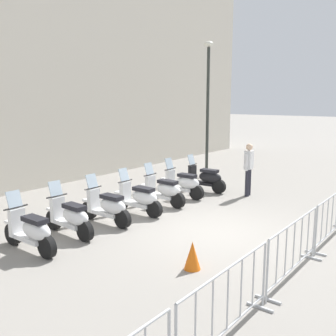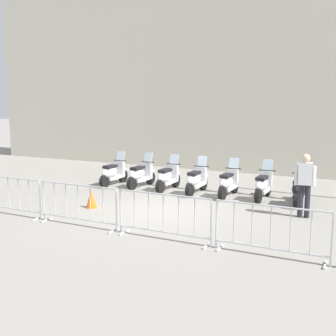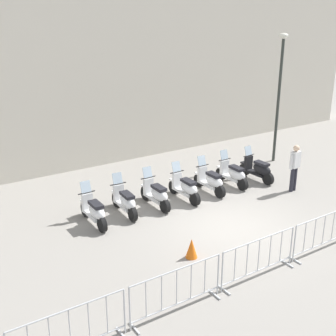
{
  "view_description": "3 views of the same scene",
  "coord_description": "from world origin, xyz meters",
  "px_view_note": "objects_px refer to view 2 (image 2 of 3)",
  "views": [
    {
      "loc": [
        -8.19,
        -3.99,
        3.23
      ],
      "look_at": [
        1.11,
        2.08,
        1.2
      ],
      "focal_mm": 42.01,
      "sensor_mm": 36.0,
      "label": 1
    },
    {
      "loc": [
        4.45,
        -10.69,
        3.03
      ],
      "look_at": [
        -0.77,
        2.28,
        0.86
      ],
      "focal_mm": 43.94,
      "sensor_mm": 36.0,
      "label": 2
    },
    {
      "loc": [
        -8.8,
        -8.27,
        6.22
      ],
      "look_at": [
        -0.45,
        2.58,
        1.28
      ],
      "focal_mm": 47.09,
      "sensor_mm": 36.0,
      "label": 3
    }
  ],
  "objects_px": {
    "traffic_cone": "(91,199)",
    "barrier_segment_1": "(9,196)",
    "barrier_segment_4": "(271,231)",
    "motorcycle_2": "(167,178)",
    "barrier_segment_3": "(163,217)",
    "motorcycle_1": "(140,175)",
    "officer_near_row_end": "(305,182)",
    "motorcycle_4": "(228,183)",
    "motorcycle_0": "(113,173)",
    "motorcycle_6": "(299,190)",
    "motorcycle_5": "(263,186)",
    "barrier_segment_2": "(78,205)",
    "motorcycle_3": "(196,181)"
  },
  "relations": [
    {
      "from": "motorcycle_5",
      "to": "barrier_segment_1",
      "type": "xyz_separation_m",
      "value": [
        -6.24,
        -4.43,
        0.07
      ]
    },
    {
      "from": "motorcycle_5",
      "to": "motorcycle_6",
      "type": "bearing_deg",
      "value": -10.96
    },
    {
      "from": "traffic_cone",
      "to": "barrier_segment_1",
      "type": "bearing_deg",
      "value": -138.73
    },
    {
      "from": "motorcycle_0",
      "to": "barrier_segment_4",
      "type": "height_order",
      "value": "motorcycle_0"
    },
    {
      "from": "motorcycle_5",
      "to": "barrier_segment_1",
      "type": "bearing_deg",
      "value": -144.6
    },
    {
      "from": "barrier_segment_4",
      "to": "motorcycle_2",
      "type": "bearing_deg",
      "value": 129.69
    },
    {
      "from": "motorcycle_6",
      "to": "traffic_cone",
      "type": "height_order",
      "value": "motorcycle_6"
    },
    {
      "from": "motorcycle_4",
      "to": "barrier_segment_1",
      "type": "bearing_deg",
      "value": -139.01
    },
    {
      "from": "motorcycle_0",
      "to": "motorcycle_5",
      "type": "bearing_deg",
      "value": -3.19
    },
    {
      "from": "motorcycle_5",
      "to": "barrier_segment_3",
      "type": "distance_m",
      "value": 5.03
    },
    {
      "from": "barrier_segment_3",
      "to": "barrier_segment_4",
      "type": "xyz_separation_m",
      "value": [
        2.4,
        -0.19,
        0.0
      ]
    },
    {
      "from": "motorcycle_5",
      "to": "barrier_segment_2",
      "type": "xyz_separation_m",
      "value": [
        -3.84,
        -4.62,
        0.07
      ]
    },
    {
      "from": "barrier_segment_3",
      "to": "traffic_cone",
      "type": "bearing_deg",
      "value": 148.66
    },
    {
      "from": "barrier_segment_4",
      "to": "officer_near_row_end",
      "type": "bearing_deg",
      "value": 82.9
    },
    {
      "from": "motorcycle_1",
      "to": "traffic_cone",
      "type": "relative_size",
      "value": 3.13
    },
    {
      "from": "motorcycle_1",
      "to": "traffic_cone",
      "type": "height_order",
      "value": "motorcycle_1"
    },
    {
      "from": "motorcycle_1",
      "to": "barrier_segment_2",
      "type": "bearing_deg",
      "value": -82.31
    },
    {
      "from": "motorcycle_6",
      "to": "barrier_segment_3",
      "type": "relative_size",
      "value": 0.75
    },
    {
      "from": "motorcycle_3",
      "to": "barrier_segment_2",
      "type": "relative_size",
      "value": 0.75
    },
    {
      "from": "barrier_segment_3",
      "to": "officer_near_row_end",
      "type": "xyz_separation_m",
      "value": [
        2.81,
        3.13,
        0.45
      ]
    },
    {
      "from": "motorcycle_6",
      "to": "barrier_segment_1",
      "type": "height_order",
      "value": "motorcycle_6"
    },
    {
      "from": "officer_near_row_end",
      "to": "motorcycle_2",
      "type": "bearing_deg",
      "value": 158.17
    },
    {
      "from": "motorcycle_0",
      "to": "motorcycle_2",
      "type": "distance_m",
      "value": 2.26
    },
    {
      "from": "barrier_segment_3",
      "to": "barrier_segment_4",
      "type": "relative_size",
      "value": 1.0
    },
    {
      "from": "motorcycle_3",
      "to": "barrier_segment_4",
      "type": "xyz_separation_m",
      "value": [
        3.21,
        -5.06,
        0.07
      ]
    },
    {
      "from": "motorcycle_6",
      "to": "motorcycle_4",
      "type": "bearing_deg",
      "value": 174.49
    },
    {
      "from": "barrier_segment_3",
      "to": "barrier_segment_4",
      "type": "bearing_deg",
      "value": -4.56
    },
    {
      "from": "motorcycle_1",
      "to": "traffic_cone",
      "type": "bearing_deg",
      "value": -90.32
    },
    {
      "from": "traffic_cone",
      "to": "motorcycle_1",
      "type": "bearing_deg",
      "value": 89.68
    },
    {
      "from": "motorcycle_0",
      "to": "motorcycle_5",
      "type": "height_order",
      "value": "same"
    },
    {
      "from": "officer_near_row_end",
      "to": "motorcycle_0",
      "type": "bearing_deg",
      "value": 164.07
    },
    {
      "from": "barrier_segment_4",
      "to": "motorcycle_4",
      "type": "bearing_deg",
      "value": 112.58
    },
    {
      "from": "motorcycle_0",
      "to": "motorcycle_3",
      "type": "xyz_separation_m",
      "value": [
        3.38,
        -0.26,
        0.0
      ]
    },
    {
      "from": "motorcycle_2",
      "to": "motorcycle_3",
      "type": "height_order",
      "value": "same"
    },
    {
      "from": "motorcycle_4",
      "to": "motorcycle_0",
      "type": "bearing_deg",
      "value": 176.01
    },
    {
      "from": "barrier_segment_1",
      "to": "motorcycle_1",
      "type": "bearing_deg",
      "value": 70.18
    },
    {
      "from": "motorcycle_0",
      "to": "motorcycle_4",
      "type": "height_order",
      "value": "same"
    },
    {
      "from": "motorcycle_1",
      "to": "motorcycle_2",
      "type": "relative_size",
      "value": 1.0
    },
    {
      "from": "traffic_cone",
      "to": "barrier_segment_3",
      "type": "bearing_deg",
      "value": -31.34
    },
    {
      "from": "barrier_segment_2",
      "to": "barrier_segment_1",
      "type": "bearing_deg",
      "value": 175.44
    },
    {
      "from": "motorcycle_5",
      "to": "barrier_segment_2",
      "type": "distance_m",
      "value": 6.01
    },
    {
      "from": "motorcycle_4",
      "to": "motorcycle_5",
      "type": "relative_size",
      "value": 1.0
    },
    {
      "from": "motorcycle_3",
      "to": "traffic_cone",
      "type": "distance_m",
      "value": 3.76
    },
    {
      "from": "motorcycle_5",
      "to": "motorcycle_2",
      "type": "bearing_deg",
      "value": 176.35
    },
    {
      "from": "motorcycle_3",
      "to": "motorcycle_6",
      "type": "xyz_separation_m",
      "value": [
        3.38,
        -0.27,
        0.0
      ]
    },
    {
      "from": "motorcycle_3",
      "to": "motorcycle_4",
      "type": "distance_m",
      "value": 1.13
    },
    {
      "from": "motorcycle_2",
      "to": "officer_near_row_end",
      "type": "bearing_deg",
      "value": -21.83
    },
    {
      "from": "motorcycle_4",
      "to": "motorcycle_6",
      "type": "bearing_deg",
      "value": -5.51
    },
    {
      "from": "motorcycle_2",
      "to": "motorcycle_6",
      "type": "height_order",
      "value": "same"
    },
    {
      "from": "motorcycle_4",
      "to": "barrier_segment_4",
      "type": "xyz_separation_m",
      "value": [
        2.08,
        -5.01,
        0.07
      ]
    }
  ]
}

